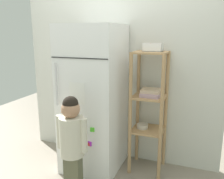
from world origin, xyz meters
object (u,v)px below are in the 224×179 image
Objects in this scene: refrigerator at (94,99)px; child_standing at (72,136)px; fruit_bin at (153,48)px; pantry_shelf_unit at (149,103)px.

child_standing is at bearing -87.88° from refrigerator.
child_standing is (0.02, -0.52, -0.21)m from refrigerator.
refrigerator is 0.83m from fruit_bin.
child_standing is at bearing -130.67° from fruit_bin.
refrigerator is at bearing -166.92° from pantry_shelf_unit.
fruit_bin reaches higher than pantry_shelf_unit.
pantry_shelf_unit is (0.58, 0.13, -0.03)m from refrigerator.
fruit_bin is at bearing 14.34° from refrigerator.
refrigerator is at bearing -165.66° from fruit_bin.
child_standing is 0.73× the size of pantry_shelf_unit.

